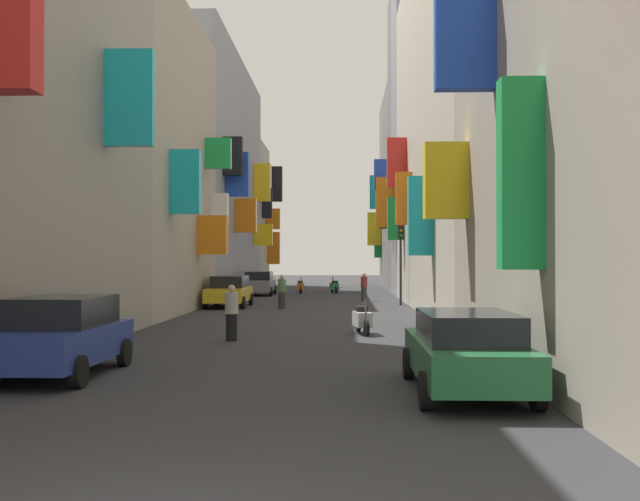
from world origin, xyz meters
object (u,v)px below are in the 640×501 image
(parked_car_grey, at_px, (259,283))
(scooter_green, at_px, (334,286))
(traffic_light_near_corner, at_px, (401,249))
(parked_car_blue, at_px, (60,335))
(scooter_silver, at_px, (362,319))
(pedestrian_near_right, at_px, (282,292))
(parked_car_yellow, at_px, (229,291))
(parked_car_green, at_px, (466,350))
(pedestrian_crossing, at_px, (364,287))
(scooter_orange, at_px, (300,286))
(pedestrian_near_left, at_px, (232,313))

(parked_car_grey, relative_size, scooter_green, 2.10)
(traffic_light_near_corner, bearing_deg, parked_car_blue, -110.89)
(scooter_silver, distance_m, pedestrian_near_right, 12.05)
(parked_car_grey, distance_m, pedestrian_near_right, 12.88)
(parked_car_yellow, height_order, traffic_light_near_corner, traffic_light_near_corner)
(parked_car_green, relative_size, scooter_green, 2.38)
(scooter_green, height_order, traffic_light_near_corner, traffic_light_near_corner)
(pedestrian_crossing, bearing_deg, parked_car_green, -88.05)
(parked_car_blue, bearing_deg, pedestrian_near_right, 82.01)
(parked_car_blue, xyz_separation_m, pedestrian_near_right, (2.77, 19.75, -0.02))
(scooter_orange, bearing_deg, parked_car_grey, -132.59)
(scooter_silver, relative_size, scooter_orange, 0.92)
(pedestrian_near_left, bearing_deg, pedestrian_near_right, 88.76)
(scooter_silver, xyz_separation_m, pedestrian_crossing, (0.58, 17.98, 0.32))
(parked_car_grey, relative_size, pedestrian_crossing, 2.50)
(parked_car_green, bearing_deg, scooter_green, 94.18)
(parked_car_blue, bearing_deg, scooter_green, 81.92)
(pedestrian_near_right, height_order, traffic_light_near_corner, traffic_light_near_corner)
(scooter_green, relative_size, pedestrian_near_right, 1.17)
(parked_car_yellow, bearing_deg, pedestrian_near_right, -21.92)
(parked_car_grey, xyz_separation_m, traffic_light_near_corner, (8.36, -9.89, 2.04))
(pedestrian_crossing, height_order, pedestrian_near_left, pedestrian_near_left)
(scooter_green, xyz_separation_m, scooter_silver, (1.19, -27.38, -0.00))
(parked_car_yellow, xyz_separation_m, pedestrian_near_right, (2.65, -1.07, 0.00))
(scooter_green, height_order, pedestrian_near_left, pedestrian_near_left)
(parked_car_blue, relative_size, scooter_orange, 2.10)
(scooter_orange, xyz_separation_m, traffic_light_near_corner, (5.83, -12.64, 2.37))
(parked_car_grey, xyz_separation_m, pedestrian_near_right, (2.55, -12.63, -0.00))
(parked_car_grey, height_order, traffic_light_near_corner, traffic_light_near_corner)
(parked_car_grey, bearing_deg, traffic_light_near_corner, -49.81)
(scooter_silver, xyz_separation_m, traffic_light_near_corner, (2.33, 14.27, 2.37))
(pedestrian_crossing, height_order, pedestrian_near_right, pedestrian_near_right)
(traffic_light_near_corner, bearing_deg, pedestrian_near_left, -110.59)
(pedestrian_near_left, bearing_deg, parked_car_blue, -111.66)
(parked_car_blue, bearing_deg, pedestrian_crossing, 75.39)
(parked_car_green, relative_size, scooter_orange, 2.28)
(parked_car_yellow, height_order, parked_car_grey, parked_car_grey)
(pedestrian_near_left, distance_m, traffic_light_near_corner, 17.47)
(parked_car_grey, height_order, scooter_silver, parked_car_grey)
(scooter_silver, bearing_deg, pedestrian_near_left, -152.34)
(scooter_silver, relative_size, pedestrian_near_right, 1.13)
(traffic_light_near_corner, bearing_deg, parked_car_grey, 130.19)
(parked_car_yellow, relative_size, scooter_green, 2.39)
(parked_car_yellow, relative_size, scooter_silver, 2.48)
(parked_car_blue, height_order, pedestrian_crossing, pedestrian_crossing)
(pedestrian_near_left, bearing_deg, parked_car_green, -56.30)
(pedestrian_crossing, xyz_separation_m, traffic_light_near_corner, (1.75, -3.71, 2.05))
(scooter_green, relative_size, traffic_light_near_corner, 0.45)
(scooter_orange, height_order, pedestrian_near_left, pedestrian_near_left)
(parked_car_blue, bearing_deg, pedestrian_near_left, 68.34)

